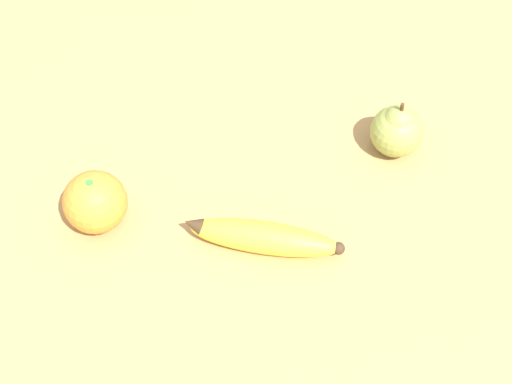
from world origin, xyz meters
TOP-DOWN VIEW (x-y plane):
  - ground_plane at (0.00, 0.00)m, footprint 3.00×3.00m
  - banana at (-0.07, -0.02)m, footprint 0.16×0.17m
  - orange at (-0.22, -0.17)m, footprint 0.08×0.08m
  - pear at (-0.11, 0.23)m, footprint 0.07×0.07m

SIDE VIEW (x-z plane):
  - ground_plane at x=0.00m, z-range 0.00..0.00m
  - banana at x=-0.07m, z-range 0.00..0.04m
  - pear at x=-0.11m, z-range -0.01..0.09m
  - orange at x=-0.22m, z-range 0.00..0.08m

